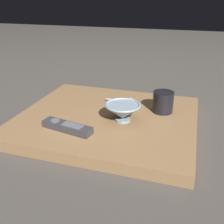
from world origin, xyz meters
TOP-DOWN VIEW (x-y plane):
  - ground_plane at (0.00, 0.00)m, footprint 6.00×6.00m
  - table at (0.00, 0.00)m, footprint 0.58×0.67m
  - cereal_bowl at (-0.03, -0.07)m, footprint 0.13×0.13m
  - coffee_mug at (0.10, -0.20)m, footprint 0.08×0.08m
  - teaspoon at (0.14, -0.05)m, footprint 0.03×0.12m
  - tv_remote_near at (-0.16, 0.09)m, footprint 0.08×0.19m

SIDE VIEW (x-z plane):
  - ground_plane at x=0.00m, z-range 0.00..0.00m
  - table at x=0.00m, z-range 0.00..0.04m
  - tv_remote_near at x=-0.16m, z-range 0.04..0.07m
  - teaspoon at x=0.14m, z-range 0.04..0.07m
  - cereal_bowl at x=-0.03m, z-range 0.04..0.11m
  - coffee_mug at x=0.10m, z-range 0.04..0.12m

